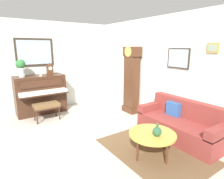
{
  "coord_description": "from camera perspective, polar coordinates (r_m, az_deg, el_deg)",
  "views": [
    {
      "loc": [
        3.6,
        -1.51,
        2.03
      ],
      "look_at": [
        -0.46,
        1.24,
        0.89
      ],
      "focal_mm": 29.97,
      "sensor_mm": 36.0,
      "label": 1
    }
  ],
  "objects": [
    {
      "name": "mantel_clock",
      "position": [
        6.09,
        -18.44,
        5.91
      ],
      "size": [
        0.13,
        0.18,
        0.38
      ],
      "color": "#4C2B19",
      "rests_on": "piano"
    },
    {
      "name": "teacup",
      "position": [
        5.9,
        -20.87,
        4.06
      ],
      "size": [
        0.12,
        0.12,
        0.06
      ],
      "color": "beige",
      "rests_on": "piano"
    },
    {
      "name": "ground_plane",
      "position": [
        4.42,
        -10.38,
        -15.25
      ],
      "size": [
        6.4,
        6.0,
        0.1
      ],
      "primitive_type": "cube",
      "color": "#B2A899"
    },
    {
      "name": "piano_bench",
      "position": [
        5.52,
        -19.4,
        -4.84
      ],
      "size": [
        0.42,
        0.7,
        0.48
      ],
      "color": "#3D2316",
      "rests_on": "ground_plane"
    },
    {
      "name": "piano",
      "position": [
        6.14,
        -20.91,
        -1.35
      ],
      "size": [
        0.87,
        1.44,
        1.17
      ],
      "color": "#3D2316",
      "rests_on": "ground_plane"
    },
    {
      "name": "wall_left",
      "position": [
        6.41,
        -20.49,
        6.69
      ],
      "size": [
        0.13,
        4.9,
        2.8
      ],
      "color": "silver",
      "rests_on": "ground_plane"
    },
    {
      "name": "couch",
      "position": [
        4.56,
        20.26,
        -9.96
      ],
      "size": [
        1.9,
        0.8,
        0.84
      ],
      "color": "maroon",
      "rests_on": "ground_plane"
    },
    {
      "name": "coffee_table",
      "position": [
        3.69,
        12.19,
        -13.31
      ],
      "size": [
        0.88,
        0.88,
        0.44
      ],
      "color": "gold",
      "rests_on": "ground_plane"
    },
    {
      "name": "grandfather_clock",
      "position": [
        5.77,
        5.96,
        2.35
      ],
      "size": [
        0.52,
        0.34,
        2.03
      ],
      "color": "#4C2B19",
      "rests_on": "ground_plane"
    },
    {
      "name": "area_rug",
      "position": [
        4.0,
        12.7,
        -17.71
      ],
      "size": [
        2.1,
        1.5,
        0.01
      ],
      "primitive_type": "cube",
      "color": "brown",
      "rests_on": "ground_plane"
    },
    {
      "name": "flower_vase",
      "position": [
        5.91,
        -26.11,
        6.45
      ],
      "size": [
        0.26,
        0.26,
        0.58
      ],
      "color": "silver",
      "rests_on": "piano"
    },
    {
      "name": "wall_back",
      "position": [
        5.34,
        13.31,
        5.96
      ],
      "size": [
        5.3,
        0.13,
        2.8
      ],
      "color": "silver",
      "rests_on": "ground_plane"
    },
    {
      "name": "green_jug",
      "position": [
        3.55,
        13.58,
        -12.33
      ],
      "size": [
        0.17,
        0.17,
        0.24
      ],
      "color": "#234C33",
      "rests_on": "coffee_table"
    }
  ]
}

